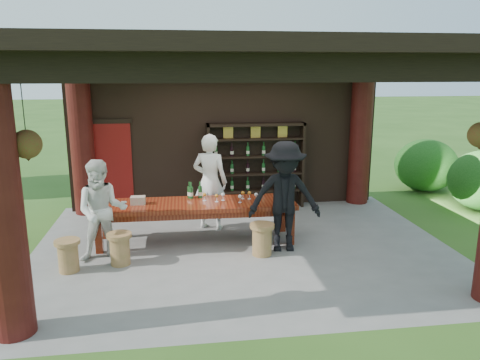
{
  "coord_description": "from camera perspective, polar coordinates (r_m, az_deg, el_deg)",
  "views": [
    {
      "loc": [
        -1.15,
        -7.83,
        3.12
      ],
      "look_at": [
        0.0,
        0.4,
        1.15
      ],
      "focal_mm": 35.0,
      "sensor_mm": 36.0,
      "label": 1
    }
  ],
  "objects": [
    {
      "name": "ground",
      "position": [
        8.51,
        0.38,
        -8.18
      ],
      "size": [
        90.0,
        90.0,
        0.0
      ],
      "primitive_type": "plane",
      "color": "#2D5119",
      "rests_on": "ground"
    },
    {
      "name": "pavilion",
      "position": [
        8.4,
        -0.11,
        6.56
      ],
      "size": [
        7.5,
        6.0,
        3.6
      ],
      "color": "slate",
      "rests_on": "ground"
    },
    {
      "name": "wine_shelf",
      "position": [
        10.66,
        1.93,
        1.76
      ],
      "size": [
        2.22,
        0.34,
        1.95
      ],
      "color": "black",
      "rests_on": "ground"
    },
    {
      "name": "tasting_table",
      "position": [
        8.63,
        -5.38,
        -3.47
      ],
      "size": [
        3.65,
        0.99,
        0.75
      ],
      "rotation": [
        0.0,
        0.0,
        -0.02
      ],
      "color": "#5E1A0D",
      "rests_on": "ground"
    },
    {
      "name": "stool_near_left",
      "position": [
        7.95,
        -14.44,
        -8.03
      ],
      "size": [
        0.41,
        0.41,
        0.53
      ],
      "rotation": [
        0.0,
        0.0,
        0.33
      ],
      "color": "olive",
      "rests_on": "ground"
    },
    {
      "name": "stool_near_right",
      "position": [
        8.08,
        2.7,
        -7.15
      ],
      "size": [
        0.42,
        0.42,
        0.56
      ],
      "rotation": [
        0.0,
        0.0,
        -0.12
      ],
      "color": "olive",
      "rests_on": "ground"
    },
    {
      "name": "stool_far_left",
      "position": [
        7.93,
        -20.22,
        -8.56
      ],
      "size": [
        0.4,
        0.4,
        0.52
      ],
      "rotation": [
        0.0,
        0.0,
        -0.13
      ],
      "color": "olive",
      "rests_on": "ground"
    },
    {
      "name": "host",
      "position": [
        9.25,
        -3.67,
        -0.23
      ],
      "size": [
        0.82,
        0.69,
        1.91
      ],
      "primitive_type": "imported",
      "rotation": [
        0.0,
        0.0,
        2.74
      ],
      "color": "white",
      "rests_on": "ground"
    },
    {
      "name": "guest_woman",
      "position": [
        8.02,
        -16.47,
        -3.64
      ],
      "size": [
        0.87,
        0.7,
        1.71
      ],
      "primitive_type": "imported",
      "rotation": [
        0.0,
        0.0,
        0.06
      ],
      "color": "silver",
      "rests_on": "ground"
    },
    {
      "name": "guest_man",
      "position": [
        8.14,
        5.45,
        -2.06
      ],
      "size": [
        1.32,
        0.85,
        1.94
      ],
      "primitive_type": "imported",
      "rotation": [
        0.0,
        0.0,
        -0.11
      ],
      "color": "black",
      "rests_on": "ground"
    },
    {
      "name": "table_bottles",
      "position": [
        8.86,
        -5.69,
        -1.22
      ],
      "size": [
        0.28,
        0.12,
        0.31
      ],
      "color": "#194C1E",
      "rests_on": "tasting_table"
    },
    {
      "name": "table_glasses",
      "position": [
        8.66,
        -0.83,
        -2.04
      ],
      "size": [
        1.01,
        0.32,
        0.15
      ],
      "color": "silver",
      "rests_on": "tasting_table"
    },
    {
      "name": "napkin_basket",
      "position": [
        8.64,
        -12.33,
        -2.43
      ],
      "size": [
        0.26,
        0.18,
        0.14
      ],
      "primitive_type": "cube",
      "rotation": [
        0.0,
        0.0,
        -0.02
      ],
      "color": "#BF6672",
      "rests_on": "tasting_table"
    },
    {
      "name": "shrubs",
      "position": [
        8.94,
        6.44,
        -3.46
      ],
      "size": [
        14.84,
        7.86,
        1.36
      ],
      "color": "#194C14",
      "rests_on": "ground"
    },
    {
      "name": "trees",
      "position": [
        10.66,
        19.05,
        13.96
      ],
      "size": [
        22.58,
        9.69,
        4.8
      ],
      "color": "#3F2819",
      "rests_on": "ground"
    }
  ]
}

